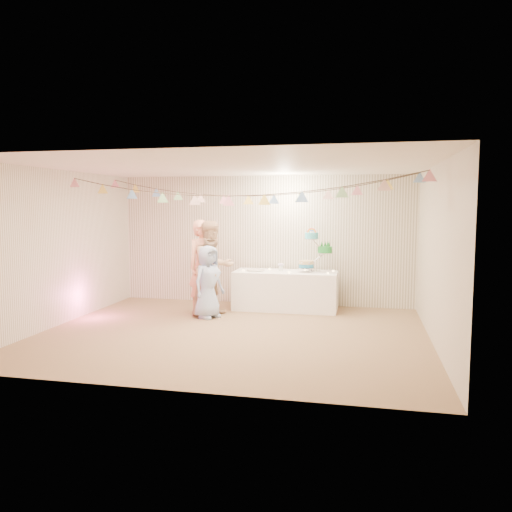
% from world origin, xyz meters
% --- Properties ---
extents(floor, '(6.00, 6.00, 0.00)m').
position_xyz_m(floor, '(0.00, 0.00, 0.00)').
color(floor, brown).
rests_on(floor, ground).
extents(ceiling, '(6.00, 6.00, 0.00)m').
position_xyz_m(ceiling, '(0.00, 0.00, 2.60)').
color(ceiling, silver).
rests_on(ceiling, ground).
extents(back_wall, '(6.00, 6.00, 0.00)m').
position_xyz_m(back_wall, '(0.00, 2.50, 1.30)').
color(back_wall, silver).
rests_on(back_wall, ground).
extents(front_wall, '(6.00, 6.00, 0.00)m').
position_xyz_m(front_wall, '(0.00, -2.50, 1.30)').
color(front_wall, silver).
rests_on(front_wall, ground).
extents(left_wall, '(5.00, 5.00, 0.00)m').
position_xyz_m(left_wall, '(-3.00, 0.00, 1.30)').
color(left_wall, silver).
rests_on(left_wall, ground).
extents(right_wall, '(5.00, 5.00, 0.00)m').
position_xyz_m(right_wall, '(3.00, 0.00, 1.30)').
color(right_wall, silver).
rests_on(right_wall, ground).
extents(table, '(1.98, 0.79, 0.74)m').
position_xyz_m(table, '(0.53, 1.98, 0.37)').
color(table, white).
rests_on(table, floor).
extents(cake_stand, '(0.70, 0.41, 0.78)m').
position_xyz_m(cake_stand, '(1.08, 2.03, 1.14)').
color(cake_stand, silver).
rests_on(cake_stand, table).
extents(cake_bottom, '(0.31, 0.31, 0.15)m').
position_xyz_m(cake_bottom, '(0.93, 1.97, 0.84)').
color(cake_bottom, teal).
rests_on(cake_bottom, cake_stand).
extents(cake_middle, '(0.27, 0.27, 0.22)m').
position_xyz_m(cake_middle, '(1.26, 2.12, 1.11)').
color(cake_middle, '#1D8930').
rests_on(cake_middle, cake_stand).
extents(cake_top_tier, '(0.25, 0.25, 0.19)m').
position_xyz_m(cake_top_tier, '(1.02, 2.00, 1.38)').
color(cake_top_tier, '#40BCC9').
rests_on(cake_top_tier, cake_stand).
extents(platter, '(0.35, 0.35, 0.02)m').
position_xyz_m(platter, '(-0.06, 1.93, 0.76)').
color(platter, white).
rests_on(platter, table).
extents(posy, '(0.13, 0.13, 0.15)m').
position_xyz_m(posy, '(0.42, 2.03, 0.83)').
color(posy, white).
rests_on(posy, table).
extents(person_adult_a, '(0.72, 0.76, 1.74)m').
position_xyz_m(person_adult_a, '(-0.94, 1.38, 0.87)').
color(person_adult_a, '#F7A281').
rests_on(person_adult_a, floor).
extents(person_adult_b, '(1.05, 1.06, 1.73)m').
position_xyz_m(person_adult_b, '(-0.70, 1.22, 0.86)').
color(person_adult_b, tan).
rests_on(person_adult_b, floor).
extents(person_child, '(0.66, 0.76, 1.30)m').
position_xyz_m(person_child, '(-0.71, 0.97, 0.65)').
color(person_child, '#9BB1DB').
rests_on(person_child, floor).
extents(bunting_back, '(5.60, 1.10, 0.40)m').
position_xyz_m(bunting_back, '(0.00, 1.10, 2.35)').
color(bunting_back, pink).
rests_on(bunting_back, ceiling).
extents(bunting_front, '(5.60, 0.90, 0.36)m').
position_xyz_m(bunting_front, '(0.00, -0.20, 2.32)').
color(bunting_front, '#72A5E5').
rests_on(bunting_front, ceiling).
extents(tealight_0, '(0.04, 0.04, 0.03)m').
position_xyz_m(tealight_0, '(-0.27, 1.83, 0.76)').
color(tealight_0, '#FFD88C').
rests_on(tealight_0, table).
extents(tealight_1, '(0.04, 0.04, 0.03)m').
position_xyz_m(tealight_1, '(0.18, 2.16, 0.76)').
color(tealight_1, '#FFD88C').
rests_on(tealight_1, table).
extents(tealight_2, '(0.04, 0.04, 0.03)m').
position_xyz_m(tealight_2, '(0.63, 1.76, 0.76)').
color(tealight_2, '#FFD88C').
rests_on(tealight_2, table).
extents(tealight_3, '(0.04, 0.04, 0.03)m').
position_xyz_m(tealight_3, '(0.88, 2.20, 0.76)').
color(tealight_3, '#FFD88C').
rests_on(tealight_3, table).
extents(tealight_4, '(0.04, 0.04, 0.03)m').
position_xyz_m(tealight_4, '(1.35, 1.80, 0.76)').
color(tealight_4, '#FFD88C').
rests_on(tealight_4, table).
extents(tealight_5, '(0.04, 0.04, 0.03)m').
position_xyz_m(tealight_5, '(1.43, 2.13, 0.76)').
color(tealight_5, '#FFD88C').
rests_on(tealight_5, table).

